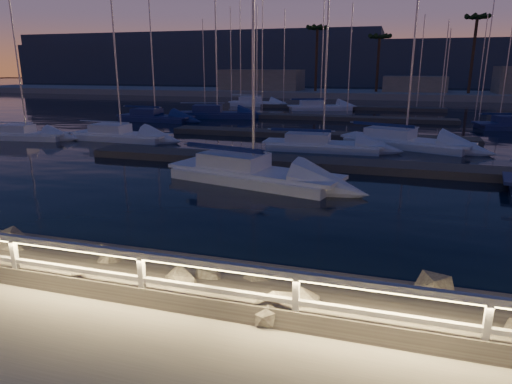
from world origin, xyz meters
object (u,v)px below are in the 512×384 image
at_px(guard_rail, 93,259).
at_px(sailboat_c, 320,144).
at_px(sailboat_e, 215,113).
at_px(sailboat_j, 154,117).
at_px(sailboat_k, 319,106).
at_px(sailboat_b, 249,172).
at_px(sailboat_m, 255,103).
at_px(sailboat_a, 25,134).
at_px(sailboat_f, 119,134).
at_px(sailboat_g, 402,140).

relative_size(guard_rail, sailboat_c, 3.55).
xyz_separation_m(sailboat_e, sailboat_j, (-4.58, -4.34, -0.04)).
bearing_deg(sailboat_k, sailboat_j, -149.97).
distance_m(sailboat_b, sailboat_m, 40.82).
bearing_deg(sailboat_a, sailboat_e, 58.48).
relative_size(sailboat_f, sailboat_k, 0.92).
bearing_deg(sailboat_g, sailboat_e, 165.84).
bearing_deg(sailboat_k, sailboat_f, -130.22).
relative_size(sailboat_j, sailboat_m, 1.01).
height_order(sailboat_a, sailboat_c, sailboat_c).
bearing_deg(guard_rail, sailboat_e, 108.24).
bearing_deg(guard_rail, sailboat_b, 92.99).
height_order(guard_rail, sailboat_f, sailboat_f).
height_order(guard_rail, sailboat_e, sailboat_e).
bearing_deg(sailboat_j, guard_rail, -58.67).
relative_size(sailboat_b, sailboat_j, 1.09).
bearing_deg(sailboat_a, sailboat_b, -27.77).
bearing_deg(sailboat_b, sailboat_e, 128.56).
relative_size(guard_rail, sailboat_f, 3.63).
xyz_separation_m(sailboat_g, sailboat_k, (-9.42, 24.42, -0.01)).
distance_m(sailboat_e, sailboat_j, 6.30).
bearing_deg(sailboat_m, sailboat_j, -100.36).
xyz_separation_m(sailboat_b, sailboat_m, (-11.63, 39.12, -0.00)).
bearing_deg(sailboat_m, sailboat_e, -86.64).
relative_size(sailboat_c, sailboat_j, 0.98).
bearing_deg(guard_rail, sailboat_j, 117.35).
relative_size(sailboat_a, sailboat_k, 0.78).
height_order(guard_rail, sailboat_b, sailboat_b).
bearing_deg(sailboat_b, sailboat_m, 120.08).
relative_size(guard_rail, sailboat_g, 3.19).
distance_m(sailboat_k, sailboat_m, 9.36).
height_order(sailboat_c, sailboat_j, sailboat_j).
height_order(sailboat_f, sailboat_j, sailboat_j).
bearing_deg(guard_rail, sailboat_a, 135.71).
bearing_deg(sailboat_k, sailboat_m, 140.28).
height_order(guard_rail, sailboat_g, sailboat_g).
height_order(guard_rail, sailboat_j, sailboat_j).
bearing_deg(sailboat_m, sailboat_f, -89.21).
height_order(sailboat_e, sailboat_j, sailboat_e).
height_order(sailboat_j, sailboat_k, sailboat_k).
distance_m(sailboat_f, sailboat_j, 11.72).
distance_m(sailboat_b, sailboat_c, 9.07).
relative_size(sailboat_e, sailboat_k, 1.01).
relative_size(sailboat_a, sailboat_e, 0.78).
bearing_deg(sailboat_a, sailboat_j, 68.89).
xyz_separation_m(sailboat_b, sailboat_g, (6.64, 11.67, -0.02)).
xyz_separation_m(guard_rail, sailboat_a, (-19.74, 19.25, -0.98)).
bearing_deg(sailboat_a, sailboat_f, 6.14).
distance_m(guard_rail, sailboat_g, 24.49).
distance_m(sailboat_j, sailboat_k, 20.80).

